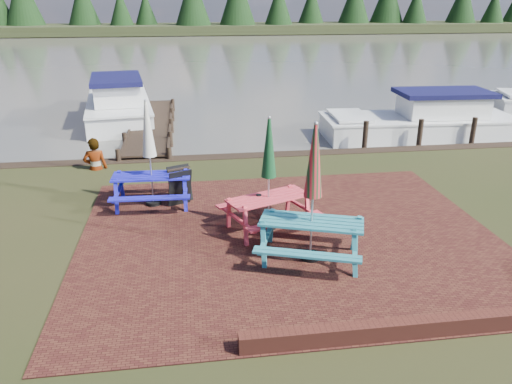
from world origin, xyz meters
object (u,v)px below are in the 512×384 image
object	(u,v)px
picnic_table_teal	(312,215)
chalkboard	(180,186)
person	(92,139)
picnic_table_red	(269,192)
boat_jetty	(119,105)
jetty	(151,125)
boat_near	(423,123)
picnic_table_blue	(151,170)

from	to	relation	value
picnic_table_teal	chalkboard	xyz separation A→B (m)	(-2.56, 3.22, -0.48)
person	picnic_table_red	bearing A→B (deg)	128.43
picnic_table_red	boat_jetty	bearing A→B (deg)	88.56
picnic_table_red	person	size ratio (longest dim) A/B	1.32
jetty	person	distance (m)	5.26
boat_jetty	picnic_table_teal	bearing A→B (deg)	-76.33
chalkboard	boat_near	xyz separation A→B (m)	(9.14, 5.77, -0.10)
boat_jetty	boat_near	bearing A→B (deg)	-28.84
chalkboard	boat_near	distance (m)	10.81
chalkboard	person	xyz separation A→B (m)	(-2.55, 3.06, 0.48)
picnic_table_red	chalkboard	size ratio (longest dim) A/B	2.70
picnic_table_teal	person	distance (m)	8.09
jetty	person	world-z (taller)	person
picnic_table_teal	boat_near	size ratio (longest dim) A/B	0.37
picnic_table_teal	boat_jetty	xyz separation A→B (m)	(-5.22, 13.67, -0.53)
picnic_table_red	picnic_table_blue	distance (m)	3.16
jetty	picnic_table_teal	bearing A→B (deg)	-71.76
chalkboard	person	bearing A→B (deg)	106.62
boat_jetty	chalkboard	bearing A→B (deg)	-82.92
picnic_table_red	person	world-z (taller)	picnic_table_red
jetty	boat_jetty	world-z (taller)	boat_jetty
picnic_table_red	chalkboard	world-z (taller)	picnic_table_red
chalkboard	person	world-z (taller)	person
picnic_table_red	boat_jetty	distance (m)	13.03
picnic_table_teal	boat_near	bearing A→B (deg)	73.35
boat_jetty	boat_near	xyz separation A→B (m)	(11.81, -4.67, -0.05)
boat_near	person	world-z (taller)	person
jetty	person	xyz separation A→B (m)	(-1.39, -5.00, 0.85)
jetty	person	size ratio (longest dim) A/B	4.70
picnic_table_teal	picnic_table_red	bearing A→B (deg)	131.57
picnic_table_teal	person	xyz separation A→B (m)	(-5.10, 6.28, -0.01)
picnic_table_red	chalkboard	distance (m)	2.64
chalkboard	boat_near	size ratio (longest dim) A/B	0.13
picnic_table_red	picnic_table_blue	size ratio (longest dim) A/B	0.97
chalkboard	jetty	size ratio (longest dim) A/B	0.10
jetty	chalkboard	bearing A→B (deg)	-81.79
picnic_table_blue	boat_near	world-z (taller)	picnic_table_blue
picnic_table_blue	jetty	world-z (taller)	picnic_table_blue
boat_near	person	size ratio (longest dim) A/B	3.82
chalkboard	picnic_table_blue	bearing A→B (deg)	155.25
picnic_table_blue	person	bearing A→B (deg)	124.04
picnic_table_red	chalkboard	xyz separation A→B (m)	(-1.95, 1.73, -0.41)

